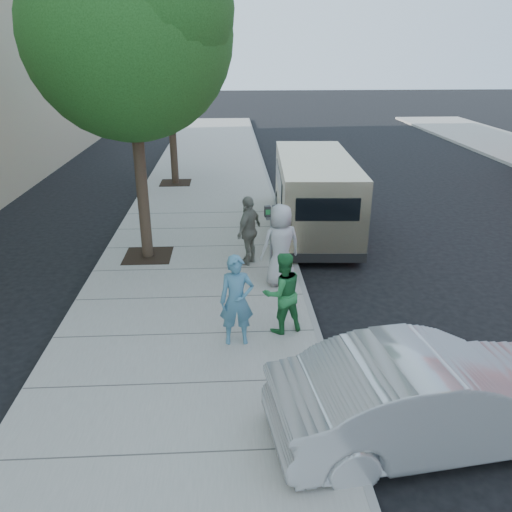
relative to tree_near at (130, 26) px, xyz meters
name	(u,v)px	position (x,y,z in m)	size (l,w,h in m)	color
ground	(239,302)	(2.25, -2.40, -5.55)	(120.00, 120.00, 0.00)	black
sidewalk	(193,300)	(1.25, -2.40, -5.47)	(5.00, 60.00, 0.15)	gray
curb_face	(305,297)	(3.69, -2.40, -5.47)	(0.12, 60.00, 0.16)	gray
tree_near	(130,26)	(0.00, 0.00, 0.00)	(4.62, 4.60, 7.53)	black
tree_far	(169,55)	(0.00, 7.60, -0.66)	(3.92, 3.80, 6.49)	black
parking_meter	(271,224)	(3.04, -1.09, -4.23)	(0.34, 0.16, 1.62)	gray
van	(314,193)	(4.56, 2.01, -4.36)	(2.35, 6.15, 2.25)	beige
sedan	(431,397)	(4.75, -6.67, -4.82)	(1.53, 4.39, 1.45)	#AFB2B6
person_officer	(237,300)	(2.17, -4.22, -4.56)	(0.61, 0.40, 1.68)	teal
person_green_shirt	(282,293)	(3.02, -3.86, -4.61)	(0.76, 0.60, 1.57)	#297D3E
person_gray_shirt	(281,245)	(3.19, -1.82, -4.47)	(0.91, 0.59, 1.86)	#B2B1B4
person_striped_polo	(249,230)	(2.54, -0.61, -4.54)	(1.01, 0.42, 1.72)	gray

